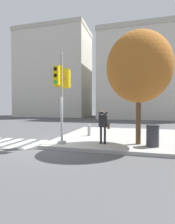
# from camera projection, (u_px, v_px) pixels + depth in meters

# --- Properties ---
(ground_plane) EXTENTS (160.00, 160.00, 0.00)m
(ground_plane) POSITION_uv_depth(u_px,v_px,m) (52.00, 147.00, 8.60)
(ground_plane) COLOR #4C4C4F
(sidewalk_corner) EXTENTS (8.00, 8.00, 0.16)m
(sidewalk_corner) POSITION_uv_depth(u_px,v_px,m) (127.00, 137.00, 11.08)
(sidewalk_corner) COLOR #9E9B96
(sidewalk_corner) RESTS_ON ground_plane
(crosswalk_stripes) EXTENTS (4.57, 2.38, 0.01)m
(crosswalk_stripes) POSITION_uv_depth(u_px,v_px,m) (2.00, 142.00, 9.84)
(crosswalk_stripes) COLOR silver
(crosswalk_stripes) RESTS_ON ground_plane
(traffic_signal_pole) EXTENTS (0.53, 1.22, 4.49)m
(traffic_signal_pole) POSITION_uv_depth(u_px,v_px,m) (62.00, 89.00, 8.65)
(traffic_signal_pole) COLOR #939399
(traffic_signal_pole) RESTS_ON sidewalk_corner
(person_photographer) EXTENTS (0.58, 0.54, 1.66)m
(person_photographer) POSITION_uv_depth(u_px,v_px,m) (103.00, 124.00, 8.72)
(person_photographer) COLOR black
(person_photographer) RESTS_ON sidewalk_corner
(street_tree) EXTENTS (3.14, 3.14, 5.49)m
(street_tree) POSITION_uv_depth(u_px,v_px,m) (139.00, 67.00, 8.49)
(street_tree) COLOR brown
(street_tree) RESTS_ON sidewalk_corner
(fire_hydrant) EXTENTS (0.20, 0.26, 0.73)m
(fire_hydrant) POSITION_uv_depth(u_px,v_px,m) (89.00, 130.00, 11.08)
(fire_hydrant) COLOR #99999E
(fire_hydrant) RESTS_ON sidewalk_corner
(trash_bin) EXTENTS (0.59, 0.59, 0.98)m
(trash_bin) POSITION_uv_depth(u_px,v_px,m) (153.00, 136.00, 8.06)
(trash_bin) COLOR #2D2D33
(trash_bin) RESTS_ON sidewalk_corner
(building_left) EXTENTS (14.71, 8.40, 17.84)m
(building_left) POSITION_uv_depth(u_px,v_px,m) (54.00, 74.00, 36.68)
(building_left) COLOR beige
(building_left) RESTS_ON ground_plane
(building_right) EXTENTS (17.13, 13.73, 14.82)m
(building_right) POSITION_uv_depth(u_px,v_px,m) (149.00, 77.00, 32.00)
(building_right) COLOR beige
(building_right) RESTS_ON ground_plane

